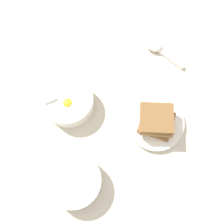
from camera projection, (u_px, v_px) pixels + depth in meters
The scene contains 6 objects.
ground_plane at pixel (126, 121), 0.82m from camera, with size 3.00×3.00×0.00m, color beige.
egg_bowl at pixel (69, 101), 0.81m from camera, with size 0.16×0.16×0.08m.
toast_plate at pixel (155, 123), 0.81m from camera, with size 0.18×0.18×0.02m.
toast_sandwich at pixel (157, 121), 0.78m from camera, with size 0.13×0.13×0.06m.
soup_spoon at pixel (157, 48), 0.89m from camera, with size 0.14×0.12×0.03m.
congee_bowl at pixel (74, 181), 0.74m from camera, with size 0.15×0.15×0.05m.
Camera 1 is at (-0.20, 0.09, 0.79)m, focal length 42.00 mm.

